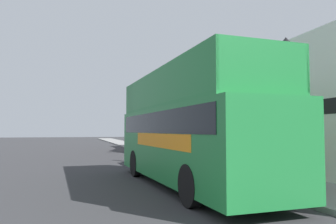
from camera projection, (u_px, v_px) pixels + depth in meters
The scene contains 9 objects.
ground_plane at pixel (75, 158), 23.18m from camera, with size 144.00×144.00×0.00m, color #333335.
sidewalk at pixel (181, 158), 22.28m from camera, with size 2.90×108.00×0.14m.
brick_terrace_rear at pixel (211, 107), 28.46m from camera, with size 6.00×19.91×7.93m.
tour_bus at pixel (186, 135), 11.55m from camera, with size 2.90×9.94×3.99m.
parked_car_ahead_of_bus at pixel (157, 152), 18.19m from camera, with size 1.94×4.07×1.58m.
lamp_post_nearest at pixel (287, 84), 10.23m from camera, with size 0.35×0.35×4.75m.
lamp_post_second at pixel (187, 102), 18.48m from camera, with size 0.35×0.35×4.95m.
lamp_post_third at pixel (151, 115), 26.77m from camera, with size 0.35×0.35×4.44m.
litter_bin at pixel (308, 171), 10.34m from camera, with size 0.48×0.48×1.00m.
Camera 1 is at (-0.27, -3.25, 1.96)m, focal length 35.00 mm.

